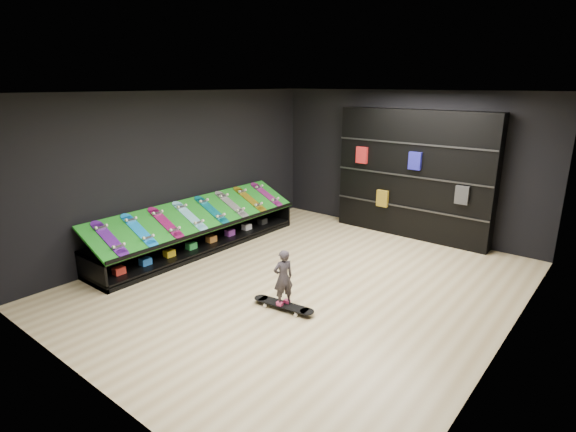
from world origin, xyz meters
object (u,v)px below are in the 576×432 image
Objects in this scene: back_shelving at (413,175)px; floor_skateboard at (283,307)px; display_rack at (200,236)px; child at (283,288)px.

back_shelving is 3.35× the size of floor_skateboard.
back_shelving is at bearing 83.00° from floor_skateboard.
display_rack is 9.09× the size of child.
child is at bearing -17.60° from display_rack.
back_shelving is at bearing -155.44° from child.
back_shelving reaches higher than display_rack.
display_rack is 4.59× the size of floor_skateboard.
back_shelving is 6.64× the size of child.
child is (2.86, -0.91, 0.09)m from display_rack.
child reaches higher than floor_skateboard.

